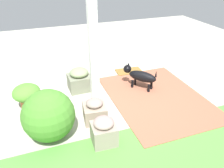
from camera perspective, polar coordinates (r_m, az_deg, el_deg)
ground_plane at (r=4.63m, az=-0.41°, el=-3.54°), size 12.00×12.00×0.00m
brick_path at (r=4.72m, az=11.19°, el=-3.28°), size 1.80×2.40×0.02m
porch_pillar at (r=4.01m, az=-4.75°, el=9.59°), size 0.15×0.15×2.33m
stone_planter_nearest at (r=4.87m, az=-8.18°, el=1.10°), size 0.48×0.45×0.49m
stone_planter_mid at (r=3.96m, az=-4.38°, el=-6.73°), size 0.43×0.46×0.41m
stone_planter_far at (r=3.48m, az=-2.05°, el=-11.80°), size 0.38×0.37×0.45m
round_shrub at (r=3.60m, az=-15.67°, el=-7.62°), size 0.81×0.81×0.81m
terracotta_pot_broad at (r=4.48m, az=-20.66°, el=-2.46°), size 0.51×0.51×0.48m
dog at (r=4.87m, az=7.07°, el=2.09°), size 0.59×0.67×0.52m
doormat at (r=5.70m, az=4.28°, el=3.21°), size 0.66×0.41×0.03m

